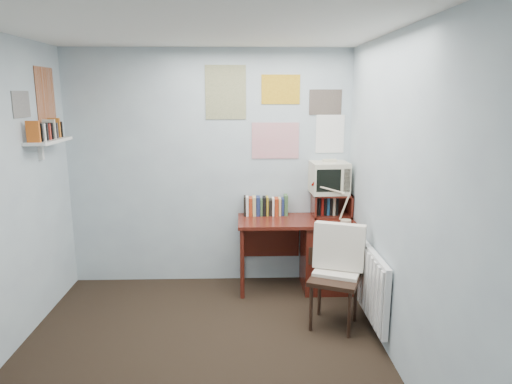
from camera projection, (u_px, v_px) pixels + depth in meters
ground at (198, 371)px, 3.42m from camera, size 3.50×3.50×0.00m
back_wall at (210, 169)px, 4.87m from camera, size 3.00×0.02×2.50m
right_wall at (406, 208)px, 3.21m from camera, size 0.02×3.50×2.50m
ceiling at (187, 19)px, 2.90m from camera, size 3.00×3.50×0.02m
desk at (321, 251)px, 4.82m from camera, size 1.20×0.55×0.76m
desk_chair at (335, 280)px, 4.00m from camera, size 0.58×0.57×0.88m
desk_lamp at (347, 204)px, 4.57m from camera, size 0.33×0.31×0.39m
tv_riser at (331, 205)px, 4.83m from camera, size 0.40×0.30×0.25m
crt_tv at (329, 176)px, 4.78m from camera, size 0.40×0.37×0.36m
book_row at (272, 205)px, 4.88m from camera, size 0.60×0.14×0.22m
radiator at (373, 286)px, 3.92m from camera, size 0.09×0.80×0.60m
wall_shelf at (49, 141)px, 4.11m from camera, size 0.20×0.62×0.24m
posters_back at (276, 112)px, 4.76m from camera, size 1.20×0.01×0.90m
posters_left at (34, 98)px, 4.03m from camera, size 0.01×0.70×0.60m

